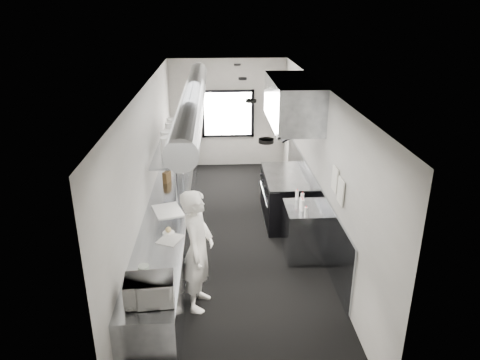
{
  "coord_description": "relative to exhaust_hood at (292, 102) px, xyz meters",
  "views": [
    {
      "loc": [
        -0.31,
        -7.41,
        4.11
      ],
      "look_at": [
        0.08,
        -0.2,
        1.22
      ],
      "focal_mm": 33.53,
      "sensor_mm": 36.0,
      "label": 1
    }
  ],
  "objects": [
    {
      "name": "newspaper",
      "position": [
        -2.11,
        -2.37,
        -1.49
      ],
      "size": [
        0.41,
        0.45,
        0.01
      ],
      "primitive_type": "cube",
      "rotation": [
        0.0,
        0.0,
        -0.41
      ],
      "color": "silver",
      "rests_on": "prep_counter"
    },
    {
      "name": "cutting_board",
      "position": [
        -2.23,
        -1.41,
        -1.48
      ],
      "size": [
        0.58,
        0.67,
        0.02
      ],
      "primitive_type": "cube",
      "rotation": [
        0.0,
        0.0,
        0.33
      ],
      "color": "silver",
      "rests_on": "prep_counter"
    },
    {
      "name": "hvac_duct",
      "position": [
        -1.8,
        -0.3,
        0.16
      ],
      "size": [
        0.4,
        6.4,
        0.4
      ],
      "primitive_type": "cylinder",
      "rotation": [
        1.57,
        0.0,
        0.0
      ],
      "color": "#9A9DA3",
      "rests_on": "ceiling"
    },
    {
      "name": "squeeze_bottle_a",
      "position": [
        -0.0,
        -1.74,
        -1.41
      ],
      "size": [
        0.07,
        0.07,
        0.17
      ],
      "primitive_type": "cylinder",
      "rotation": [
        0.0,
        0.0,
        0.43
      ],
      "color": "silver",
      "rests_on": "bottle_station"
    },
    {
      "name": "notice_sheet_a",
      "position": [
        0.37,
        -1.9,
        -0.79
      ],
      "size": [
        0.02,
        0.28,
        0.38
      ],
      "primitive_type": "cube",
      "color": "silver",
      "rests_on": "wall_right"
    },
    {
      "name": "bottle_station",
      "position": [
        0.05,
        -1.4,
        -1.94
      ],
      "size": [
        0.65,
        0.8,
        0.9
      ],
      "primitive_type": "cube",
      "color": "gray",
      "rests_on": "floor"
    },
    {
      "name": "service_window",
      "position": [
        -1.1,
        3.26,
        -0.99
      ],
      "size": [
        1.36,
        0.05,
        1.25
      ],
      "color": "white",
      "rests_on": "wall_back"
    },
    {
      "name": "notice_sheet_b",
      "position": [
        0.37,
        -2.25,
        -0.84
      ],
      "size": [
        0.02,
        0.28,
        0.38
      ],
      "primitive_type": "cube",
      "color": "silver",
      "rests_on": "wall_right"
    },
    {
      "name": "deli_tub_b",
      "position": [
        -2.36,
        -3.2,
        -1.44
      ],
      "size": [
        0.15,
        0.15,
        0.1
      ],
      "primitive_type": "cylinder",
      "rotation": [
        0.0,
        0.0,
        0.12
      ],
      "color": "#A1AB9D",
      "rests_on": "prep_counter"
    },
    {
      "name": "deli_tub_a",
      "position": [
        -2.44,
        -3.47,
        -1.44
      ],
      "size": [
        0.17,
        0.17,
        0.09
      ],
      "primitive_type": "cylinder",
      "rotation": [
        0.0,
        0.0,
        -0.33
      ],
      "color": "#A1AB9D",
      "rests_on": "prep_counter"
    },
    {
      "name": "knife_block",
      "position": [
        -2.36,
        -0.13,
        -1.38
      ],
      "size": [
        0.16,
        0.21,
        0.21
      ],
      "primitive_type": "cube",
      "rotation": [
        0.0,
        0.0,
        -0.39
      ],
      "color": "brown",
      "rests_on": "prep_counter"
    },
    {
      "name": "wall_front",
      "position": [
        -1.1,
        -4.7,
        -0.99
      ],
      "size": [
        3.0,
        0.02,
        2.8
      ],
      "primitive_type": "cube",
      "color": "#B2AEA8",
      "rests_on": "floor"
    },
    {
      "name": "squeeze_bottle_d",
      "position": [
        0.03,
        -1.22,
        -1.4
      ],
      "size": [
        0.08,
        0.08,
        0.18
      ],
      "primitive_type": "cylinder",
      "rotation": [
        0.0,
        0.0,
        0.36
      ],
      "color": "silver",
      "rests_on": "bottle_station"
    },
    {
      "name": "pastry",
      "position": [
        -2.15,
        -2.17,
        -1.43
      ],
      "size": [
        0.09,
        0.09,
        0.09
      ],
      "primitive_type": "sphere",
      "color": "#DEBD74",
      "rests_on": "small_plate"
    },
    {
      "name": "range",
      "position": [
        -0.06,
        0.0,
        -1.92
      ],
      "size": [
        0.88,
        1.6,
        0.94
      ],
      "color": "black",
      "rests_on": "floor"
    },
    {
      "name": "squeeze_bottle_c",
      "position": [
        -0.02,
        -1.41,
        -1.4
      ],
      "size": [
        0.07,
        0.07,
        0.19
      ],
      "primitive_type": "cylinder",
      "rotation": [
        0.0,
        0.0,
        -0.08
      ],
      "color": "silver",
      "rests_on": "bottle_station"
    },
    {
      "name": "far_work_table",
      "position": [
        -2.25,
        2.5,
        -1.94
      ],
      "size": [
        0.7,
        1.2,
        0.9
      ],
      "primitive_type": "cube",
      "color": "gray",
      "rests_on": "floor"
    },
    {
      "name": "prep_counter",
      "position": [
        -2.25,
        -1.2,
        -1.94
      ],
      "size": [
        0.7,
        6.0,
        0.9
      ],
      "primitive_type": "cube",
      "color": "gray",
      "rests_on": "floor"
    },
    {
      "name": "ceiling",
      "position": [
        -1.1,
        -0.7,
        0.41
      ],
      "size": [
        3.0,
        8.0,
        0.01
      ],
      "primitive_type": "cube",
      "color": "beige",
      "rests_on": "wall_back"
    },
    {
      "name": "squeeze_bottle_b",
      "position": [
        -0.02,
        -1.52,
        -1.39
      ],
      "size": [
        0.07,
        0.07,
        0.2
      ],
      "primitive_type": "cylinder",
      "rotation": [
        0.0,
        0.0,
        -0.0
      ],
      "color": "silver",
      "rests_on": "bottle_station"
    },
    {
      "name": "microwave",
      "position": [
        -2.21,
        -3.8,
        -1.34
      ],
      "size": [
        0.54,
        0.43,
        0.31
      ],
      "primitive_type": "imported",
      "rotation": [
        0.0,
        0.0,
        0.08
      ],
      "color": "silver",
      "rests_on": "prep_counter"
    },
    {
      "name": "exhaust_hood",
      "position": [
        0.0,
        0.0,
        0.0
      ],
      "size": [
        0.81,
        2.2,
        0.88
      ],
      "color": "gray",
      "rests_on": "ceiling"
    },
    {
      "name": "wall_left",
      "position": [
        -2.6,
        -0.7,
        -0.99
      ],
      "size": [
        0.02,
        8.0,
        2.8
      ],
      "primitive_type": "cube",
      "color": "#B2AEA8",
      "rests_on": "floor"
    },
    {
      "name": "wall_right",
      "position": [
        0.4,
        -0.7,
        -0.99
      ],
      "size": [
        0.02,
        8.0,
        2.8
      ],
      "primitive_type": "cube",
      "color": "#B2AEA8",
      "rests_on": "floor"
    },
    {
      "name": "plate_stack_c",
      "position": [
        -2.3,
        0.5,
        -0.66
      ],
      "size": [
        0.3,
        0.3,
        0.32
      ],
      "primitive_type": "cylinder",
      "rotation": [
        0.0,
        0.0,
        -0.41
      ],
      "color": "white",
      "rests_on": "pass_shelf"
    },
    {
      "name": "pass_shelf",
      "position": [
        -2.29,
        0.3,
        -0.86
      ],
      "size": [
        0.45,
        3.0,
        0.68
      ],
      "color": "gray",
      "rests_on": "prep_counter"
    },
    {
      "name": "plate_stack_a",
      "position": [
        -2.28,
        -0.4,
        -0.67
      ],
      "size": [
        0.31,
        0.31,
        0.3
      ],
      "primitive_type": "cylinder",
      "rotation": [
        0.0,
        0.0,
        0.28
      ],
      "color": "white",
      "rests_on": "pass_shelf"
    },
    {
      "name": "squeeze_bottle_e",
      "position": [
        -0.03,
        -1.08,
        -1.4
      ],
      "size": [
        0.07,
        0.07,
        0.17
      ],
      "primitive_type": "cylinder",
      "rotation": [
        0.0,
        0.0,
        0.17
      ],
      "color": "silver",
      "rests_on": "bottle_station"
    },
    {
      "name": "floor",
      "position": [
        -1.1,
        -0.7,
        -2.39
      ],
      "size": [
        3.0,
        8.0,
        0.01
      ],
      "primitive_type": "cube",
      "color": "black",
      "rests_on": "ground"
    },
    {
      "name": "line_cook",
      "position": [
        -1.7,
        -2.69,
        -1.49
      ],
      "size": [
        0.55,
        0.73,
        1.8
      ],
      "primitive_type": "imported",
      "rotation": [
        0.0,
        0.0,
        1.38
      ],
      "color": "white",
      "rests_on": "floor"
    },
    {
      "name": "small_plate",
      "position": [
        -2.15,
        -2.17,
        -1.48
      ],
      "size": [
        0.22,
        0.22,
        0.01
      ],
      "primitive_type": "cylinder",
      "rotation": [
        0.0,
        0.0,
        -0.29
      ],
      "color": "white",
      "rests_on": "prep_counter"
    },
    {
      "name": "plate_stack_b",
      "position": [
        -2.31,
        -0.12,
        -0.66
      ],
      "size": [
        0.3,
        0.3,
        0.33
      ],
      "primitive_type": "cylinder",
      "rotation": [
        0.0,
        0.0,
        0.22
      ],
      "color": "white",
      "rests_on": "pass_shelf"
    },
    {
      "name": "wall_cladding",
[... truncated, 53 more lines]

